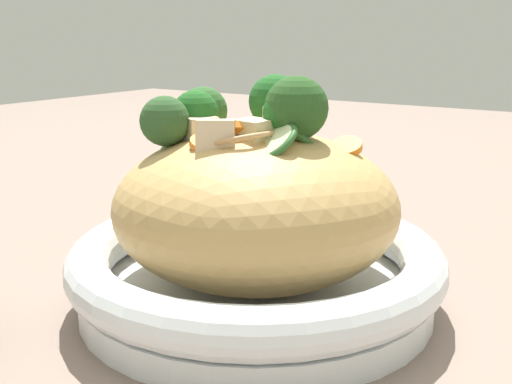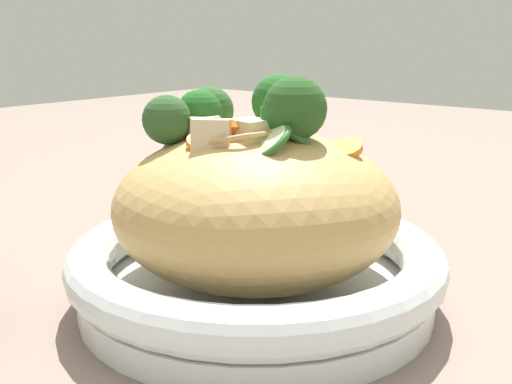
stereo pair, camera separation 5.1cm
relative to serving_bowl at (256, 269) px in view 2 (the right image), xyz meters
The scene contains 7 objects.
ground_plane 0.03m from the serving_bowl, ahead, with size 3.00×3.00×0.00m, color gray.
serving_bowl is the anchor object (origin of this frame).
noodle_heap 0.06m from the serving_bowl, 102.60° to the right, with size 0.23×0.23×0.13m.
broccoli_florets 0.13m from the serving_bowl, 165.22° to the left, with size 0.15×0.12×0.07m.
carrot_coins 0.11m from the serving_bowl, 84.94° to the left, with size 0.12×0.18×0.05m.
zucchini_slices 0.11m from the serving_bowl, 36.62° to the right, with size 0.16×0.09×0.04m.
chicken_chunks 0.12m from the serving_bowl, 105.87° to the right, with size 0.11×0.10×0.04m.
Camera 2 is at (0.32, -0.38, 0.23)m, focal length 43.90 mm.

